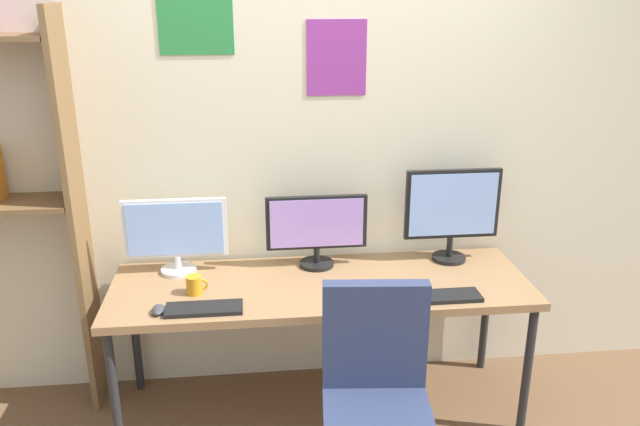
% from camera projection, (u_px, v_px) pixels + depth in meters
% --- Properties ---
extents(wall_back, '(4.47, 0.11, 2.60)m').
position_uv_depth(wall_back, '(312.00, 152.00, 3.37)').
color(wall_back, beige).
rests_on(wall_back, ground_plane).
extents(desk, '(2.07, 0.68, 0.74)m').
position_uv_depth(desk, '(321.00, 292.00, 3.18)').
color(desk, '#936D47').
rests_on(desk, ground_plane).
extents(office_chair, '(0.52, 0.52, 0.99)m').
position_uv_depth(office_chair, '(375.00, 424.00, 2.66)').
color(office_chair, '#2D2D33').
rests_on(office_chair, ground_plane).
extents(monitor_left, '(0.52, 0.18, 0.39)m').
position_uv_depth(monitor_left, '(176.00, 233.00, 3.21)').
color(monitor_left, silver).
rests_on(monitor_left, desk).
extents(monitor_center, '(0.52, 0.18, 0.38)m').
position_uv_depth(monitor_center, '(317.00, 227.00, 3.29)').
color(monitor_center, black).
rests_on(monitor_center, desk).
extents(monitor_right, '(0.50, 0.18, 0.50)m').
position_uv_depth(monitor_right, '(452.00, 210.00, 3.34)').
color(monitor_right, black).
rests_on(monitor_right, desk).
extents(keyboard_left, '(0.35, 0.13, 0.02)m').
position_uv_depth(keyboard_left, '(204.00, 309.00, 2.88)').
color(keyboard_left, black).
rests_on(keyboard_left, desk).
extents(keyboard_right, '(0.34, 0.13, 0.02)m').
position_uv_depth(keyboard_right, '(444.00, 296.00, 3.00)').
color(keyboard_right, black).
rests_on(keyboard_right, desk).
extents(computer_mouse, '(0.06, 0.10, 0.03)m').
position_uv_depth(computer_mouse, '(158.00, 310.00, 2.86)').
color(computer_mouse, '#38383D').
rests_on(computer_mouse, desk).
extents(coffee_mug, '(0.11, 0.08, 0.09)m').
position_uv_depth(coffee_mug, '(195.00, 285.00, 3.04)').
color(coffee_mug, orange).
rests_on(coffee_mug, desk).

